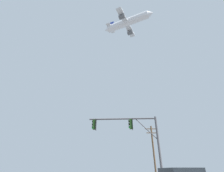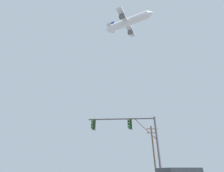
% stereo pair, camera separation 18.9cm
% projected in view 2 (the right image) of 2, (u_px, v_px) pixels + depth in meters
% --- Properties ---
extents(signal_pole_near, '(6.39, 0.79, 6.02)m').
position_uv_depth(signal_pole_near, '(132.00, 133.00, 15.00)').
color(signal_pole_near, '#4C4C51').
rests_on(signal_pole_near, ground).
extents(utility_pole, '(2.20, 0.28, 8.51)m').
position_uv_depth(utility_pole, '(154.00, 150.00, 27.39)').
color(utility_pole, brown).
rests_on(utility_pole, ground).
extents(airplane, '(19.44, 15.01, 5.63)m').
position_uv_depth(airplane, '(128.00, 22.00, 64.88)').
color(airplane, white).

